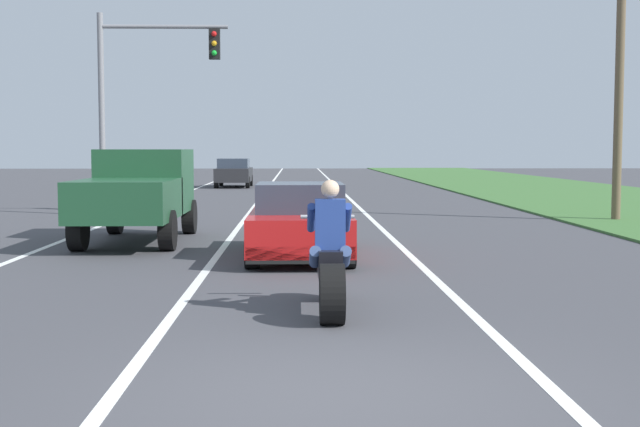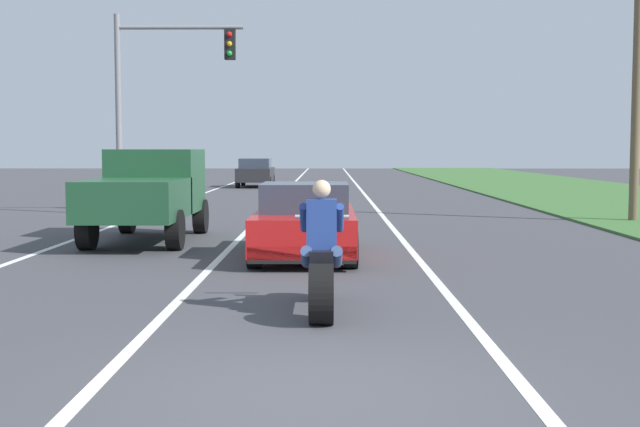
{
  "view_description": "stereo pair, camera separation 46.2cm",
  "coord_description": "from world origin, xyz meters",
  "px_view_note": "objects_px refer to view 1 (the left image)",
  "views": [
    {
      "loc": [
        -0.31,
        -6.63,
        1.98
      ],
      "look_at": [
        0.04,
        6.23,
        1.0
      ],
      "focal_mm": 47.27,
      "sensor_mm": 36.0,
      "label": 1
    },
    {
      "loc": [
        0.15,
        -6.63,
        1.98
      ],
      "look_at": [
        0.04,
        6.23,
        1.0
      ],
      "focal_mm": 47.27,
      "sensor_mm": 36.0,
      "label": 2
    }
  ],
  "objects_px": {
    "motorcycle_with_rider": "(330,265)",
    "distant_car_far_ahead": "(234,172)",
    "sports_car_red": "(300,223)",
    "pickup_truck_left_lane_dark_green": "(138,190)",
    "traffic_light_mast_near": "(140,83)"
  },
  "relations": [
    {
      "from": "motorcycle_with_rider",
      "to": "distant_car_far_ahead",
      "type": "bearing_deg",
      "value": 96.19
    },
    {
      "from": "motorcycle_with_rider",
      "to": "sports_car_red",
      "type": "relative_size",
      "value": 0.51
    },
    {
      "from": "motorcycle_with_rider",
      "to": "pickup_truck_left_lane_dark_green",
      "type": "height_order",
      "value": "pickup_truck_left_lane_dark_green"
    },
    {
      "from": "pickup_truck_left_lane_dark_green",
      "to": "motorcycle_with_rider",
      "type": "bearing_deg",
      "value": -64.71
    },
    {
      "from": "pickup_truck_left_lane_dark_green",
      "to": "traffic_light_mast_near",
      "type": "relative_size",
      "value": 0.8
    },
    {
      "from": "sports_car_red",
      "to": "distant_car_far_ahead",
      "type": "relative_size",
      "value": 1.08
    },
    {
      "from": "motorcycle_with_rider",
      "to": "pickup_truck_left_lane_dark_green",
      "type": "bearing_deg",
      "value": 115.29
    },
    {
      "from": "pickup_truck_left_lane_dark_green",
      "to": "traffic_light_mast_near",
      "type": "distance_m",
      "value": 7.93
    },
    {
      "from": "motorcycle_with_rider",
      "to": "traffic_light_mast_near",
      "type": "bearing_deg",
      "value": 108.28
    },
    {
      "from": "pickup_truck_left_lane_dark_green",
      "to": "traffic_light_mast_near",
      "type": "xyz_separation_m",
      "value": [
        -1.27,
        7.29,
        2.84
      ]
    },
    {
      "from": "sports_car_red",
      "to": "traffic_light_mast_near",
      "type": "xyz_separation_m",
      "value": [
        -4.73,
        9.91,
        3.32
      ]
    },
    {
      "from": "traffic_light_mast_near",
      "to": "distant_car_far_ahead",
      "type": "height_order",
      "value": "traffic_light_mast_near"
    },
    {
      "from": "sports_car_red",
      "to": "traffic_light_mast_near",
      "type": "bearing_deg",
      "value": 115.49
    },
    {
      "from": "sports_car_red",
      "to": "traffic_light_mast_near",
      "type": "distance_m",
      "value": 11.47
    },
    {
      "from": "pickup_truck_left_lane_dark_green",
      "to": "distant_car_far_ahead",
      "type": "distance_m",
      "value": 26.14
    }
  ]
}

